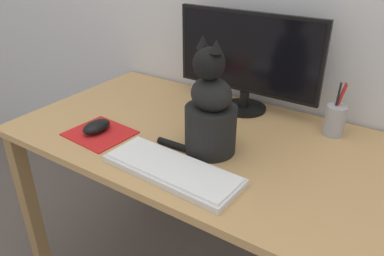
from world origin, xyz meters
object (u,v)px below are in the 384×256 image
object	(u,v)px
keyboard	(172,169)
computer_mouse_left	(97,126)
pen_cup	(335,120)
monitor	(246,58)
cat	(210,112)

from	to	relation	value
keyboard	computer_mouse_left	world-z (taller)	computer_mouse_left
computer_mouse_left	pen_cup	world-z (taller)	pen_cup
monitor	keyboard	distance (m)	0.53
cat	keyboard	bearing A→B (deg)	-79.35
keyboard	cat	bearing A→B (deg)	84.59
monitor	cat	xyz separation A→B (m)	(0.05, -0.34, -0.07)
keyboard	computer_mouse_left	distance (m)	0.36
cat	pen_cup	xyz separation A→B (m)	(0.29, 0.32, -0.08)
computer_mouse_left	monitor	bearing A→B (deg)	54.01
cat	computer_mouse_left	bearing A→B (deg)	-145.11
keyboard	computer_mouse_left	size ratio (longest dim) A/B	3.88
cat	pen_cup	size ratio (longest dim) A/B	1.95
cat	pen_cup	bearing A→B (deg)	66.46
computer_mouse_left	pen_cup	xyz separation A→B (m)	(0.67, 0.43, 0.03)
computer_mouse_left	pen_cup	distance (m)	0.79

